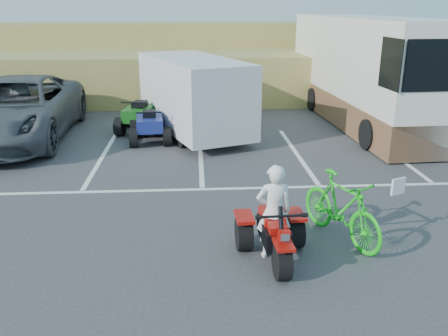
{
  "coord_description": "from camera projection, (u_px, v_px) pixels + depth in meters",
  "views": [
    {
      "loc": [
        -0.14,
        -7.59,
        3.95
      ],
      "look_at": [
        0.4,
        0.96,
        1.0
      ],
      "focal_mm": 38.0,
      "sensor_mm": 36.0,
      "label": 1
    }
  ],
  "objects": [
    {
      "name": "ground",
      "position": [
        205.0,
        239.0,
        8.46
      ],
      "size": [
        100.0,
        100.0,
        0.0
      ],
      "primitive_type": "plane",
      "color": "#363639",
      "rests_on": "ground"
    },
    {
      "name": "parking_stripes",
      "position": [
        234.0,
        165.0,
        12.35
      ],
      "size": [
        28.0,
        5.16,
        0.01
      ],
      "color": "white",
      "rests_on": "ground"
    },
    {
      "name": "grass_embankment",
      "position": [
        196.0,
        61.0,
        22.6
      ],
      "size": [
        40.0,
        8.5,
        3.1
      ],
      "color": "olive",
      "rests_on": "ground"
    },
    {
      "name": "red_trike_atv",
      "position": [
        274.0,
        260.0,
        7.75
      ],
      "size": [
        1.23,
        1.6,
        1.01
      ],
      "primitive_type": null,
      "rotation": [
        0.0,
        0.0,
        0.05
      ],
      "color": "#A20F09",
      "rests_on": "ground"
    },
    {
      "name": "rider",
      "position": [
        274.0,
        212.0,
        7.63
      ],
      "size": [
        0.6,
        0.41,
        1.6
      ],
      "primitive_type": "imported",
      "rotation": [
        0.0,
        0.0,
        3.19
      ],
      "color": "white",
      "rests_on": "ground"
    },
    {
      "name": "green_dirt_bike",
      "position": [
        341.0,
        208.0,
        8.25
      ],
      "size": [
        1.32,
        2.07,
        1.21
      ],
      "primitive_type": "imported",
      "rotation": [
        0.0,
        0.0,
        0.41
      ],
      "color": "#14BF19",
      "rests_on": "ground"
    },
    {
      "name": "grey_pickup",
      "position": [
        16.0,
        109.0,
        14.46
      ],
      "size": [
        3.3,
        6.85,
        1.88
      ],
      "primitive_type": "imported",
      "rotation": [
        0.0,
        0.0,
        0.03
      ],
      "color": "#4A4E52",
      "rests_on": "ground"
    },
    {
      "name": "cargo_trailer",
      "position": [
        193.0,
        94.0,
        14.94
      ],
      "size": [
        3.76,
        5.55,
        2.41
      ],
      "rotation": [
        0.0,
        0.0,
        0.36
      ],
      "color": "silver",
      "rests_on": "ground"
    },
    {
      "name": "rv_motorhome",
      "position": [
        365.0,
        78.0,
        16.57
      ],
      "size": [
        3.02,
        9.95,
        3.53
      ],
      "rotation": [
        0.0,
        0.0,
        0.05
      ],
      "color": "silver",
      "rests_on": "ground"
    },
    {
      "name": "quad_atv_blue",
      "position": [
        151.0,
        142.0,
        14.49
      ],
      "size": [
        1.36,
        1.74,
        1.07
      ],
      "primitive_type": null,
      "rotation": [
        0.0,
        0.0,
        0.09
      ],
      "color": "navy",
      "rests_on": "ground"
    },
    {
      "name": "quad_atv_green",
      "position": [
        141.0,
        132.0,
        15.63
      ],
      "size": [
        1.56,
        1.92,
        1.12
      ],
      "primitive_type": null,
      "rotation": [
        0.0,
        0.0,
        -0.18
      ],
      "color": "#125214",
      "rests_on": "ground"
    }
  ]
}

